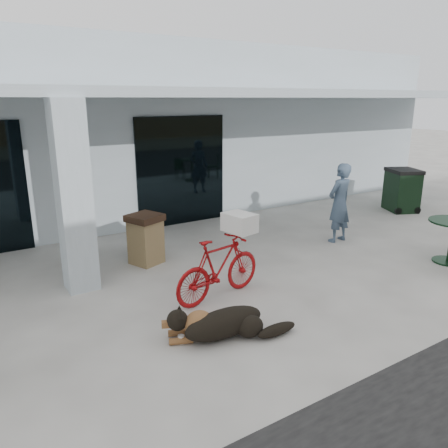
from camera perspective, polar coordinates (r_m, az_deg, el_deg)
ground at (r=6.50m, az=0.75°, el=-12.42°), size 80.00×80.00×0.00m
building at (r=13.67m, az=-19.51°, el=11.60°), size 22.00×7.00×4.50m
storefront_glass_right at (r=11.07m, az=-5.57°, el=6.89°), size 2.40×0.06×2.70m
column at (r=7.43m, az=-19.02°, el=3.21°), size 0.50×0.50×3.12m
overhang at (r=8.95m, az=-12.43°, el=16.41°), size 22.00×2.80×0.18m
bicycle at (r=6.96m, az=-0.67°, el=-5.77°), size 1.76×0.77×1.03m
laundry_basket at (r=7.04m, az=2.05°, el=0.19°), size 0.46×0.57×0.30m
dog at (r=5.98m, az=0.03°, el=-12.65°), size 1.43×0.95×0.45m
cup_near_dog at (r=5.96m, az=-5.62°, el=-14.75°), size 0.11×0.11×0.11m
person at (r=9.97m, az=14.84°, el=2.67°), size 0.68×0.49×1.76m
trash_receptacle at (r=8.57m, az=-10.19°, el=-1.95°), size 0.74×0.74×0.98m
wheeled_bin at (r=13.43m, az=22.22°, el=4.13°), size 1.07×1.16×1.20m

